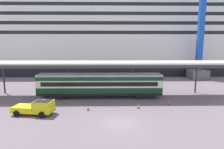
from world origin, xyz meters
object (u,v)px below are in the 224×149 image
Objects in this scene: cruise_ship at (64,36)px; traffic_cone_near at (88,108)px; service_truck at (37,107)px; traffic_cone_mid at (138,106)px; traffic_cone_far at (169,102)px; dockside_crane at (204,11)px; train_carriage at (100,84)px.

cruise_ship is 186.89× the size of traffic_cone_near.
service_truck is 8.36× the size of traffic_cone_mid.
traffic_cone_far reaches higher than traffic_cone_near.
traffic_cone_far is at bearing 18.01° from traffic_cone_mid.
dockside_crane reaches higher than traffic_cone_mid.
traffic_cone_near is (12.08, -38.68, -11.70)m from cruise_ship.
traffic_cone_far is at bearing 11.74° from service_truck.
traffic_cone_mid is (19.16, -38.00, -11.73)m from cruise_ship.
traffic_cone_mid is (5.73, -5.63, -1.98)m from train_carriage.
service_truck is at bearing -166.42° from traffic_cone_near.
service_truck is 45.12m from dockside_crane.
traffic_cone_far is (4.90, 1.59, 0.07)m from traffic_cone_mid.
cruise_ship reaches higher than traffic_cone_near.
traffic_cone_near is at bearing -138.76° from dockside_crane.
traffic_cone_near reaches higher than traffic_cone_mid.
traffic_cone_near is 1.10× the size of traffic_cone_mid.
service_truck is 6.94× the size of traffic_cone_far.
train_carriage is 8.27m from traffic_cone_mid.
traffic_cone_mid is 5.16m from traffic_cone_far.
traffic_cone_mid is 0.01× the size of dockside_crane.
cruise_ship is 169.90× the size of traffic_cone_far.
traffic_cone_mid is (13.48, 2.23, -0.67)m from service_truck.
traffic_cone_mid is at bearing -63.24° from cruise_ship.
traffic_cone_far is (24.06, -36.41, -11.66)m from cruise_ship.
train_carriage reaches higher than traffic_cone_mid.
traffic_cone_mid is at bearing -44.45° from train_carriage.
traffic_cone_far is (18.38, 3.82, -0.60)m from service_truck.
train_carriage is at bearing 135.55° from traffic_cone_mid.
train_carriage reaches higher than traffic_cone_near.
cruise_ship is at bearing 112.52° from train_carriage.
dockside_crane is at bearing 41.24° from traffic_cone_near.
traffic_cone_near is at bearing -72.66° from cruise_ship.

